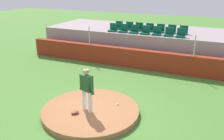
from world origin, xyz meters
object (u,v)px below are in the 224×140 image
Objects in this scene: stadium_chair_12 at (172,31)px; stadium_chair_13 at (183,32)px; stadium_chair_6 at (181,34)px; stadium_chair_11 at (160,30)px; stadium_chair_2 at (134,30)px; stadium_chair_10 at (149,29)px; stadium_chair_1 at (123,30)px; stadium_chair_3 at (145,31)px; baseball at (118,104)px; stadium_chair_4 at (157,32)px; stadium_chair_7 at (119,27)px; stadium_chair_0 at (113,29)px; stadium_chair_5 at (169,33)px; fielding_glove at (75,112)px; pitcher at (87,86)px; stadium_chair_9 at (139,28)px; stadium_chair_8 at (129,27)px.

stadium_chair_13 is (0.70, -0.01, 0.00)m from stadium_chair_12.
stadium_chair_11 is (-1.39, 0.91, 0.00)m from stadium_chair_6.
stadium_chair_2 is 1.11m from stadium_chair_10.
stadium_chair_2 is at bearing 51.11° from stadium_chair_10.
stadium_chair_1 is 0.70m from stadium_chair_2.
stadium_chair_2 and stadium_chair_3 have the same top height.
stadium_chair_13 is (1.25, 7.11, 1.68)m from baseball.
stadium_chair_6 is (1.37, -0.05, 0.00)m from stadium_chair_4.
stadium_chair_12 and stadium_chair_13 have the same top height.
stadium_chair_1 is at bearing -0.29° from stadium_chair_6.
baseball is 7.89m from stadium_chair_7.
stadium_chair_7 is (-2.81, 0.89, 0.00)m from stadium_chair_4.
stadium_chair_10 is 1.38m from stadium_chair_12.
stadium_chair_11 is (2.80, 0.87, 0.00)m from stadium_chair_0.
stadium_chair_5 reaches higher than baseball.
stadium_chair_10 is 2.09m from stadium_chair_13.
stadium_chair_0 and stadium_chair_4 have the same top height.
stadium_chair_5 is at bearing -4.28° from stadium_chair_6.
baseball is 0.15× the size of stadium_chair_5.
stadium_chair_12 is at bearing -158.69° from fielding_glove.
fielding_glove is 8.53m from stadium_chair_10.
stadium_chair_12 is (0.67, 0.87, 0.00)m from stadium_chair_4.
baseball is 0.15× the size of stadium_chair_11.
pitcher is at bearing 75.17° from stadium_chair_13.
stadium_chair_13 is (1.38, 0.87, 0.00)m from stadium_chair_4.
stadium_chair_12 is 1.00× the size of stadium_chair_13.
stadium_chair_12 is at bearing -162.04° from stadium_chair_1.
stadium_chair_6 is 1.16m from stadium_chair_12.
stadium_chair_13 reaches higher than baseball.
pitcher is 7.18m from stadium_chair_4.
stadium_chair_0 is at bearing -1.38° from stadium_chair_1.
stadium_chair_2 is at bearing 147.51° from stadium_chair_7.
pitcher is 7.25m from stadium_chair_1.
stadium_chair_5 and stadium_chair_11 have the same top height.
baseball is 0.15× the size of stadium_chair_7.
stadium_chair_7 is at bearing -0.55° from stadium_chair_9.
stadium_chair_7 is 1.00× the size of stadium_chair_12.
stadium_chair_4 is (-0.12, 6.24, 1.68)m from baseball.
stadium_chair_1 is (-2.23, 6.21, 1.68)m from baseball.
stadium_chair_4 is 1.00× the size of stadium_chair_6.
stadium_chair_9 is (1.41, 0.88, 0.00)m from stadium_chair_0.
stadium_chair_2 and stadium_chair_7 have the same top height.
stadium_chair_4 is at bearing -155.01° from fielding_glove.
stadium_chair_2 is 1.41m from stadium_chair_4.
stadium_chair_7 is (-2.07, 7.99, 0.74)m from pitcher.
stadium_chair_1 and stadium_chair_10 have the same top height.
stadium_chair_5 is at bearing 162.06° from stadium_chair_8.
stadium_chair_9 is 1.00× the size of stadium_chair_11.
stadium_chair_2 is (-0.67, 7.10, 0.74)m from pitcher.
stadium_chair_7 is 3.48m from stadium_chair_12.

